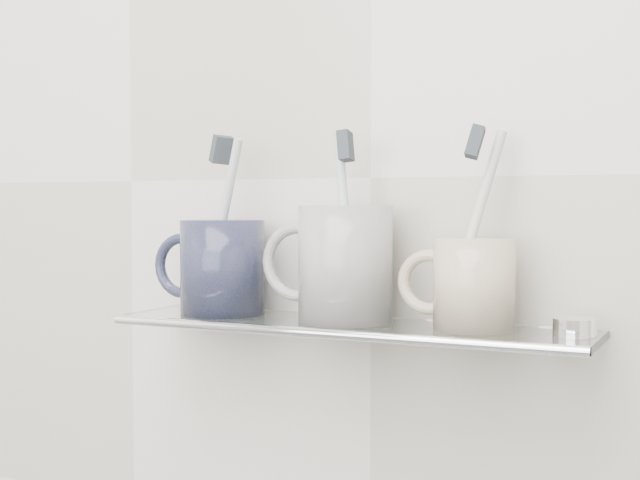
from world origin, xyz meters
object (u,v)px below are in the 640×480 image
Objects in this scene: mug_left at (223,267)px; mug_center at (345,264)px; mug_right at (474,284)px; shelf_glass at (348,326)px.

mug_center is (0.15, 0.00, 0.01)m from mug_left.
mug_left reaches higher than mug_right.
mug_center is 1.36× the size of mug_right.
shelf_glass is 4.82× the size of mug_left.
shelf_glass is 0.14m from mug_right.
mug_center is at bearing -11.30° from mug_left.
mug_left is (-0.15, 0.00, 0.06)m from shelf_glass.
mug_center is 0.14m from mug_right.
mug_left reaches higher than shelf_glass.
mug_center reaches higher than shelf_glass.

